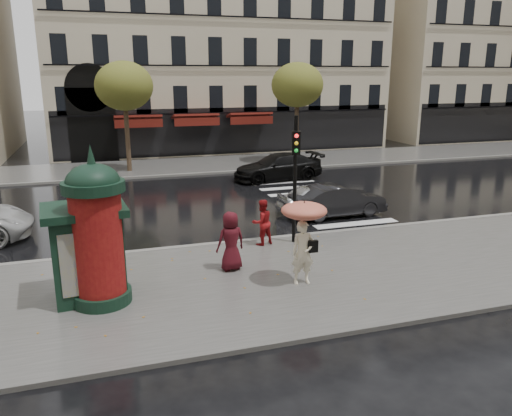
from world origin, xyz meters
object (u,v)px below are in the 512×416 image
object	(u,v)px
woman_umbrella	(304,229)
morris_column	(97,230)
woman_red	(262,222)
traffic_light	(295,168)
car_black	(278,167)
car_silver	(322,198)
man_burgundy	(231,241)
newsstand	(87,251)
car_darkgrey	(338,200)

from	to	relation	value
woman_umbrella	morris_column	world-z (taller)	morris_column
woman_umbrella	woman_red	size ratio (longest dim) A/B	1.52
woman_umbrella	woman_red	xyz separation A→B (m)	(-0.05, 3.52, -0.80)
traffic_light	car_black	size ratio (longest dim) A/B	0.86
woman_umbrella	car_silver	world-z (taller)	woman_umbrella
woman_red	car_silver	distance (m)	5.18
woman_umbrella	morris_column	bearing A→B (deg)	175.42
man_burgundy	morris_column	bearing A→B (deg)	7.02
man_burgundy	newsstand	distance (m)	4.11
car_black	woman_red	bearing A→B (deg)	-27.40
morris_column	newsstand	xyz separation A→B (m)	(-0.29, 0.45, -0.69)
woman_red	car_black	xyz separation A→B (m)	(4.49, 10.80, -0.17)
newsstand	car_darkgrey	size ratio (longest dim) A/B	0.60
car_silver	car_black	distance (m)	7.38
woman_red	morris_column	world-z (taller)	morris_column
morris_column	car_black	xyz separation A→B (m)	(9.84, 13.89, -1.33)
woman_umbrella	morris_column	xyz separation A→B (m)	(-5.40, 0.43, 0.36)
woman_umbrella	car_black	world-z (taller)	woman_umbrella
woman_umbrella	newsstand	distance (m)	5.77
car_black	man_burgundy	bearing A→B (deg)	-30.45
car_silver	car_black	world-z (taller)	car_black
woman_red	man_burgundy	world-z (taller)	man_burgundy
man_burgundy	car_silver	size ratio (longest dim) A/B	0.45
newsstand	car_black	distance (m)	16.84
woman_red	car_black	distance (m)	11.70
morris_column	woman_umbrella	bearing A→B (deg)	-4.58
man_burgundy	car_black	bearing A→B (deg)	-126.02
man_burgundy	morris_column	world-z (taller)	morris_column
morris_column	car_darkgrey	world-z (taller)	morris_column
man_burgundy	car_black	size ratio (longest dim) A/B	0.35
traffic_light	newsstand	size ratio (longest dim) A/B	1.78
car_black	car_silver	bearing A→B (deg)	-9.64
man_burgundy	newsstand	world-z (taller)	newsstand
woman_red	car_silver	xyz separation A→B (m)	(3.87, 3.44, -0.24)
woman_umbrella	car_darkgrey	distance (m)	7.77
woman_red	traffic_light	xyz separation A→B (m)	(1.13, -0.15, 1.87)
woman_umbrella	man_burgundy	distance (m)	2.41
newsstand	car_darkgrey	distance (m)	11.42
man_burgundy	traffic_light	bearing A→B (deg)	-157.57
traffic_light	newsstand	distance (m)	7.35
woman_red	morris_column	bearing A→B (deg)	14.63
man_burgundy	car_darkgrey	world-z (taller)	man_burgundy
man_burgundy	traffic_light	xyz separation A→B (m)	(2.74, 1.77, 1.77)
car_silver	car_darkgrey	xyz separation A→B (m)	(0.46, -0.56, 0.00)
morris_column	car_darkgrey	size ratio (longest dim) A/B	1.00
traffic_light	newsstand	world-z (taller)	traffic_light
newsstand	car_darkgrey	xyz separation A→B (m)	(9.97, 5.52, -0.72)
woman_red	man_burgundy	distance (m)	2.50
woman_umbrella	car_silver	xyz separation A→B (m)	(3.82, 6.96, -1.04)
woman_red	morris_column	size ratio (longest dim) A/B	0.39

